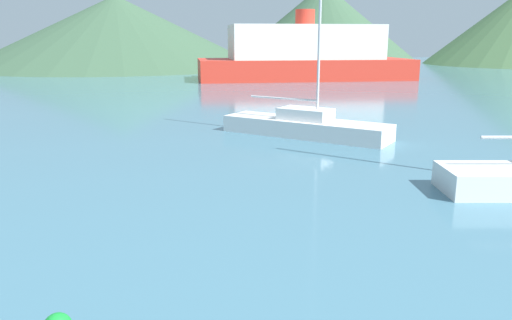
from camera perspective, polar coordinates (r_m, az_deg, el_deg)
name	(u,v)px	position (r m, az deg, el deg)	size (l,w,h in m)	color
sailboat_middle	(305,125)	(23.02, 5.64, 4.00)	(7.40, 6.33, 9.74)	white
ferry_distant	(304,55)	(56.07, 5.53, 11.81)	(23.46, 9.64, 7.42)	red
hill_central	(117,32)	(84.26, -15.61, 13.96)	(45.84, 45.84, 10.94)	#38563D
hill_east	(323,24)	(94.16, 7.64, 15.16)	(34.71, 34.71, 13.91)	#38563D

